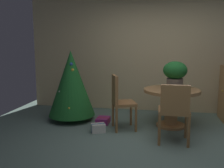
{
  "coord_description": "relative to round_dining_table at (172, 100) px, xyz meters",
  "views": [
    {
      "loc": [
        -0.0,
        -3.59,
        1.5
      ],
      "look_at": [
        -0.76,
        0.47,
        0.86
      ],
      "focal_mm": 40.34,
      "sensor_mm": 36.0,
      "label": 1
    }
  ],
  "objects": [
    {
      "name": "gift_box_purple",
      "position": [
        -1.28,
        -0.05,
        -0.44
      ],
      "size": [
        0.24,
        0.31,
        0.11
      ],
      "color": "#9E287A",
      "rests_on": "ground_plane"
    },
    {
      "name": "round_dining_table",
      "position": [
        0.0,
        0.0,
        0.0
      ],
      "size": [
        1.02,
        1.02,
        0.7
      ],
      "color": "#B27F4C",
      "rests_on": "ground_plane"
    },
    {
      "name": "ground_plane",
      "position": [
        -0.25,
        -1.05,
        -0.49
      ],
      "size": [
        6.6,
        6.6,
        0.0
      ],
      "primitive_type": "plane",
      "color": "slate"
    },
    {
      "name": "wooden_chair_left",
      "position": [
        -0.91,
        -0.33,
        0.05
      ],
      "size": [
        0.51,
        0.52,
        0.98
      ],
      "color": "#9E6B3D",
      "rests_on": "ground_plane"
    },
    {
      "name": "wooden_chair_near",
      "position": [
        0.0,
        -0.84,
        0.05
      ],
      "size": [
        0.47,
        0.44,
        0.93
      ],
      "color": "#9E6B3D",
      "rests_on": "ground_plane"
    },
    {
      "name": "flower_vase",
      "position": [
        0.04,
        0.03,
        0.5
      ],
      "size": [
        0.43,
        0.43,
        0.51
      ],
      "color": "#665B51",
      "rests_on": "round_dining_table"
    },
    {
      "name": "back_wall_panel",
      "position": [
        -0.25,
        1.15,
        0.81
      ],
      "size": [
        6.0,
        0.1,
        2.6
      ],
      "primitive_type": "cube",
      "color": "beige",
      "rests_on": "ground_plane"
    },
    {
      "name": "gift_box_cream",
      "position": [
        -1.25,
        -0.57,
        -0.42
      ],
      "size": [
        0.28,
        0.25,
        0.15
      ],
      "color": "silver",
      "rests_on": "ground_plane"
    },
    {
      "name": "holiday_tree",
      "position": [
        -1.95,
        0.07,
        0.25
      ],
      "size": [
        0.92,
        0.92,
        1.4
      ],
      "color": "brown",
      "rests_on": "ground_plane"
    }
  ]
}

